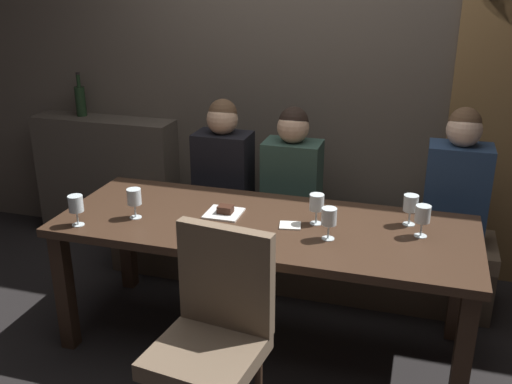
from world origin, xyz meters
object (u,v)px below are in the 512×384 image
wine_glass_near_left (329,217)px  wine_glass_far_left (134,197)px  wine_bottle_dark_red (80,100)px  dessert_plate (224,212)px  dining_table (264,237)px  wine_glass_center_front (76,204)px  diner_bearded (292,169)px  wine_glass_center_back (317,203)px  diner_far_end (458,180)px  diner_redhead (223,162)px  chair_near_side (214,326)px  wine_glass_far_right (411,204)px  banquette_bench (293,252)px  wine_glass_end_left (423,215)px

wine_glass_near_left → wine_glass_far_left: size_ratio=1.00×
wine_glass_far_left → wine_bottle_dark_red: bearing=131.4°
wine_glass_far_left → dessert_plate: wine_glass_far_left is taller
dining_table → wine_glass_far_left: size_ratio=13.41×
wine_glass_center_front → diner_bearded: bearing=48.4°
wine_bottle_dark_red → wine_glass_center_back: size_ratio=1.99×
wine_glass_near_left → wine_glass_center_front: size_ratio=1.00×
diner_bearded → wine_glass_center_front: diner_bearded is taller
dining_table → wine_glass_center_front: size_ratio=13.41×
dining_table → diner_far_end: (0.98, 0.70, 0.18)m
diner_redhead → dessert_plate: diner_redhead is taller
wine_glass_far_left → chair_near_side: bearing=-41.4°
dining_table → wine_glass_far_right: wine_glass_far_right is taller
dining_table → wine_bottle_dark_red: size_ratio=6.75×
wine_bottle_dark_red → wine_glass_far_right: bearing=-19.5°
banquette_bench → diner_redhead: bearing=-178.4°
wine_glass_center_back → diner_far_end: bearing=41.9°
dining_table → dessert_plate: 0.26m
diner_redhead → wine_glass_far_left: size_ratio=4.75×
banquette_bench → wine_glass_far_right: bearing=-34.9°
diner_bearded → wine_bottle_dark_red: size_ratio=2.31×
banquette_bench → wine_glass_far_right: 1.09m
chair_near_side → wine_glass_far_right: chair_near_side is taller
dining_table → diner_far_end: 1.22m
chair_near_side → wine_glass_far_left: size_ratio=5.98×
wine_glass_end_left → wine_glass_center_back: 0.53m
banquette_bench → wine_glass_near_left: (0.36, -0.80, 0.63)m
wine_bottle_dark_red → banquette_bench: bearing=-11.8°
banquette_bench → wine_bottle_dark_red: (-1.74, 0.36, 0.84)m
wine_glass_far_left → dessert_plate: (0.44, 0.18, -0.10)m
wine_glass_end_left → dessert_plate: size_ratio=0.86×
wine_glass_center_back → diner_bearded: bearing=113.6°
chair_near_side → wine_glass_far_left: 0.93m
dessert_plate → wine_bottle_dark_red: bearing=145.8°
wine_glass_center_front → dessert_plate: (0.68, 0.35, -0.10)m
diner_bearded → wine_glass_far_right: 0.91m
banquette_bench → wine_glass_end_left: bearing=-38.8°
chair_near_side → wine_bottle_dark_red: (-1.72, 1.78, 0.51)m
wine_bottle_dark_red → wine_glass_far_right: size_ratio=1.99×
wine_glass_center_front → chair_near_side: bearing=-24.4°
diner_far_end → wine_glass_center_back: size_ratio=4.98×
banquette_bench → dessert_plate: 0.87m
wine_bottle_dark_red → wine_glass_center_front: size_ratio=1.99×
diner_far_end → wine_glass_center_front: size_ratio=4.98×
dining_table → diner_bearded: diner_bearded is taller
diner_bearded → wine_glass_end_left: bearing=-38.5°
wine_glass_near_left → wine_glass_far_left: same height
banquette_bench → dessert_plate: size_ratio=13.16×
diner_bearded → wine_bottle_dark_red: 1.78m
chair_near_side → banquette_bench: bearing=89.3°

